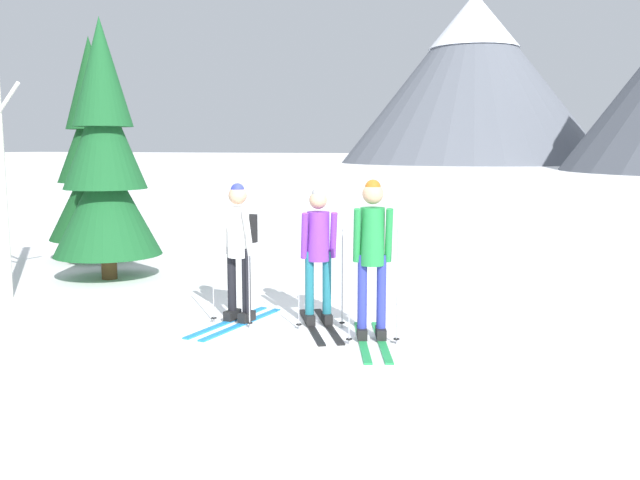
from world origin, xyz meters
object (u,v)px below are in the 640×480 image
at_px(skier_in_purple, 318,249).
at_px(pine_tree_mid, 105,162).
at_px(pine_tree_near, 93,159).
at_px(skier_in_green, 372,251).
at_px(skier_in_white, 239,244).

distance_m(skier_in_purple, pine_tree_mid, 4.73).
height_order(skier_in_purple, pine_tree_near, pine_tree_near).
xyz_separation_m(skier_in_purple, skier_in_green, (0.84, -0.41, 0.07)).
bearing_deg(pine_tree_mid, pine_tree_near, 135.05).
xyz_separation_m(pine_tree_near, pine_tree_mid, (1.59, -1.59, -0.00)).
distance_m(skier_in_white, skier_in_green, 1.82).
xyz_separation_m(skier_in_white, pine_tree_near, (-5.02, 3.26, 0.97)).
bearing_deg(pine_tree_mid, skier_in_white, -25.99).
bearing_deg(skier_in_purple, pine_tree_mid, 162.17).
relative_size(skier_in_green, pine_tree_near, 0.43).
bearing_deg(skier_in_white, skier_in_green, -5.03).
distance_m(skier_in_white, pine_tree_mid, 3.94).
bearing_deg(pine_tree_mid, skier_in_purple, -17.83).
bearing_deg(skier_in_white, pine_tree_mid, 154.01).
relative_size(skier_in_white, skier_in_purple, 1.03).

